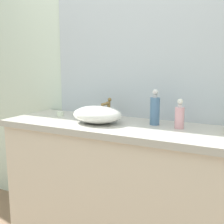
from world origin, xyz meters
TOP-DOWN VIEW (x-y plane):
  - bathroom_wall_rear at (0.00, 0.73)m, footprint 6.00×0.06m
  - vanity_counter at (-0.03, 0.42)m, footprint 1.73×0.54m
  - wall_mirror_panel at (-0.03, 0.69)m, footprint 1.44×0.01m
  - sink_basin at (-0.24, 0.39)m, footprint 0.34×0.27m
  - faucet at (-0.24, 0.54)m, footprint 0.03×0.12m
  - soap_dispenser at (0.28, 0.48)m, footprint 0.06×0.06m
  - lotion_bottle at (0.12, 0.51)m, footprint 0.06×0.06m
  - candle_jar at (-0.61, 0.47)m, footprint 0.05×0.05m

SIDE VIEW (x-z plane):
  - vanity_counter at x=-0.03m, z-range 0.00..0.90m
  - candle_jar at x=-0.61m, z-range 0.90..0.93m
  - sink_basin at x=-0.24m, z-range 0.90..1.01m
  - soap_dispenser at x=0.28m, z-range 0.88..1.06m
  - faucet at x=-0.24m, z-range 0.91..1.06m
  - lotion_bottle at x=0.12m, z-range 0.88..1.11m
  - bathroom_wall_rear at x=0.00m, z-range 0.00..2.60m
  - wall_mirror_panel at x=-0.03m, z-range 0.90..2.00m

